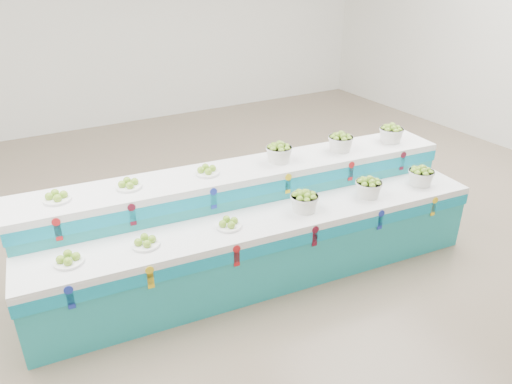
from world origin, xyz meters
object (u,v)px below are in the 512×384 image
basket_lower_left (304,201)px  basket_upper_right (391,133)px  plate_upper_mid (128,183)px  display_stand (256,224)px

basket_lower_left → basket_upper_right: bearing=16.1°
plate_upper_mid → basket_upper_right: 2.97m
basket_upper_right → display_stand: bearing=-176.4°
display_stand → plate_upper_mid: size_ratio=18.49×
display_stand → basket_upper_right: basket_upper_right is taller
basket_lower_left → display_stand: bearing=139.0°
plate_upper_mid → basket_upper_right: (2.96, -0.27, 0.05)m
display_stand → basket_lower_left: bearing=-35.9°
display_stand → basket_lower_left: display_stand is taller
plate_upper_mid → display_stand: bearing=-18.7°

